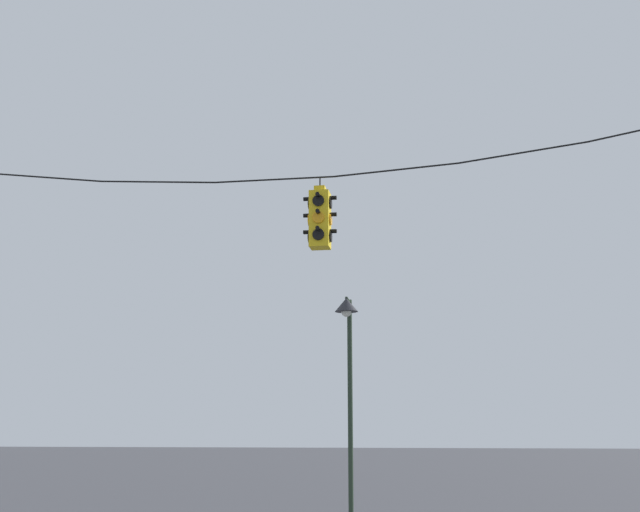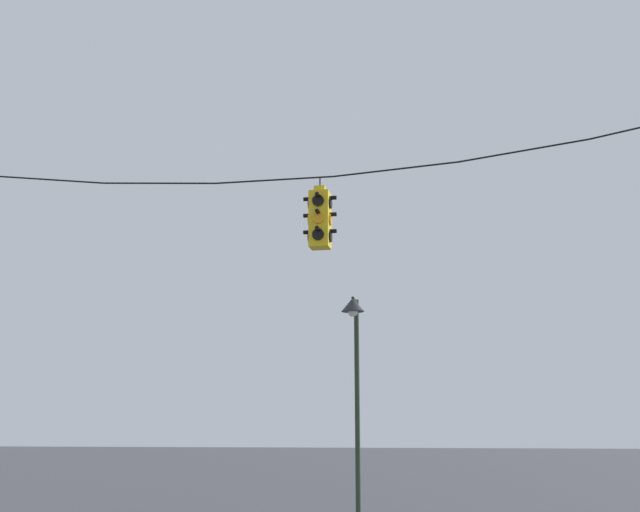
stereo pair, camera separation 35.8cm
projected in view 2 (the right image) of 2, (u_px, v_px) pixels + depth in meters
The scene contains 3 objects.
span_wire at pixel (274, 166), 14.15m from camera, with size 14.99×0.03×0.80m.
traffic_light_near_right_pole at pixel (320, 219), 13.79m from camera, with size 0.58×0.58×1.26m.
street_lamp at pixel (355, 347), 19.20m from camera, with size 0.55×0.95×5.38m.
Camera 2 is at (3.28, -12.99, 2.19)m, focal length 45.00 mm.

